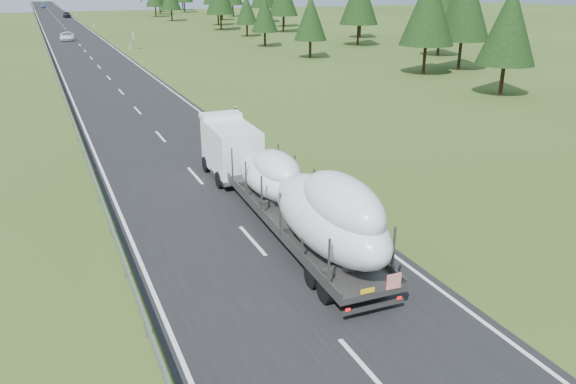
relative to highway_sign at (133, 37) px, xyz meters
name	(u,v)px	position (x,y,z in m)	size (l,w,h in m)	color
ground	(366,370)	(-7.20, -80.00, -1.81)	(400.00, 400.00, 0.00)	#364E1A
road_surface	(75,39)	(-7.20, 20.00, -1.80)	(10.00, 400.00, 0.02)	black
guardrail	(43,37)	(-12.50, 19.94, -1.21)	(0.10, 400.00, 0.76)	slate
marker_posts	(84,18)	(-0.70, 75.00, -1.27)	(0.13, 350.08, 1.00)	silver
highway_sign	(133,37)	(0.00, 0.00, 0.00)	(0.08, 0.90, 2.60)	slate
boat_truck	(289,187)	(-5.43, -70.74, 0.23)	(2.92, 17.54, 4.00)	white
distant_van	(67,36)	(-8.51, 18.57, -1.09)	(2.39, 5.18, 1.44)	white
distant_car_dark	(67,15)	(-4.14, 86.49, -1.00)	(1.90, 4.73, 1.61)	black
distant_car_blue	(43,6)	(-8.44, 149.70, -1.13)	(1.43, 4.09, 1.35)	navy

